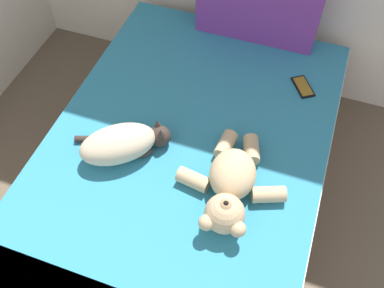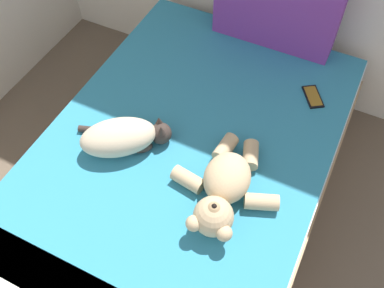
{
  "view_description": "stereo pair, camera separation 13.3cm",
  "coord_description": "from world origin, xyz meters",
  "px_view_note": "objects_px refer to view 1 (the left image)",
  "views": [
    {
      "loc": [
        1.81,
        1.7,
        2.06
      ],
      "look_at": [
        1.43,
        2.79,
        0.5
      ],
      "focal_mm": 40.21,
      "sensor_mm": 36.0,
      "label": 1
    },
    {
      "loc": [
        1.94,
        1.75,
        2.06
      ],
      "look_at": [
        1.43,
        2.79,
        0.5
      ],
      "focal_mm": 40.21,
      "sensor_mm": 36.0,
      "label": 2
    }
  ],
  "objects_px": {
    "cat": "(122,143)",
    "cell_phone": "(303,87)",
    "bed": "(184,177)",
    "teddy_bear": "(230,186)"
  },
  "relations": [
    {
      "from": "cat",
      "to": "cell_phone",
      "type": "relative_size",
      "value": 2.63
    },
    {
      "from": "bed",
      "to": "cat",
      "type": "relative_size",
      "value": 4.63
    },
    {
      "from": "cat",
      "to": "cell_phone",
      "type": "distance_m",
      "value": 0.96
    },
    {
      "from": "cell_phone",
      "to": "bed",
      "type": "bearing_deg",
      "value": -127.9
    },
    {
      "from": "cat",
      "to": "cell_phone",
      "type": "xyz_separation_m",
      "value": [
        0.69,
        0.67,
        -0.07
      ]
    },
    {
      "from": "bed",
      "to": "cat",
      "type": "height_order",
      "value": "cat"
    },
    {
      "from": "bed",
      "to": "cell_phone",
      "type": "relative_size",
      "value": 12.16
    },
    {
      "from": "bed",
      "to": "cell_phone",
      "type": "distance_m",
      "value": 0.76
    },
    {
      "from": "bed",
      "to": "cell_phone",
      "type": "height_order",
      "value": "cell_phone"
    },
    {
      "from": "bed",
      "to": "teddy_bear",
      "type": "height_order",
      "value": "teddy_bear"
    }
  ]
}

